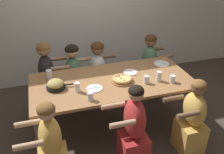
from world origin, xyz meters
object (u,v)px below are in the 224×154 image
at_px(skillet_bowl, 56,85).
at_px(diner_far_right, 149,67).
at_px(drinking_glass_a, 78,88).
at_px(empty_plate_a, 95,88).
at_px(pizza_board_main, 122,79).
at_px(diner_near_left, 52,149).
at_px(cocktail_glass_blue, 146,80).
at_px(drinking_glass_b, 49,75).
at_px(empty_plate_b, 161,64).
at_px(diner_near_center, 134,131).
at_px(diner_far_left, 48,80).
at_px(drinking_glass_c, 159,77).
at_px(diner_far_midleft, 74,78).
at_px(drinking_glass_e, 90,97).
at_px(diner_far_center, 98,75).
at_px(diner_near_right, 192,120).
at_px(empty_plate_c, 130,72).
at_px(drinking_glass_d, 172,79).

distance_m(skillet_bowl, diner_far_right, 1.84).
bearing_deg(drinking_glass_a, empty_plate_a, 1.83).
distance_m(pizza_board_main, diner_far_right, 1.17).
distance_m(skillet_bowl, diner_near_left, 0.83).
relative_size(cocktail_glass_blue, drinking_glass_b, 0.98).
distance_m(empty_plate_b, diner_near_center, 1.33).
bearing_deg(pizza_board_main, empty_plate_b, 24.21).
bearing_deg(diner_far_left, drinking_glass_c, 56.78).
height_order(diner_near_left, diner_far_midleft, same).
xyz_separation_m(drinking_glass_c, diner_near_left, (-1.50, -0.53, -0.36)).
height_order(diner_far_left, diner_far_right, diner_far_left).
height_order(skillet_bowl, drinking_glass_e, skillet_bowl).
xyz_separation_m(diner_far_center, diner_far_right, (0.91, 0.00, 0.01)).
height_order(drinking_glass_e, diner_near_right, diner_near_right).
distance_m(cocktail_glass_blue, drinking_glass_e, 0.82).
bearing_deg(diner_near_left, drinking_glass_a, -35.12).
relative_size(drinking_glass_c, diner_far_right, 0.13).
bearing_deg(empty_plate_c, diner_far_midleft, 140.95).
bearing_deg(drinking_glass_b, drinking_glass_d, -19.70).
distance_m(diner_near_left, diner_near_center, 0.95).
xyz_separation_m(diner_near_center, diner_far_center, (-0.06, 1.47, 0.00)).
relative_size(pizza_board_main, diner_far_midleft, 0.28).
xyz_separation_m(skillet_bowl, drinking_glass_a, (0.25, -0.15, 0.00)).
xyz_separation_m(drinking_glass_b, diner_near_center, (0.85, -1.01, -0.35)).
relative_size(empty_plate_a, diner_far_center, 0.19).
distance_m(drinking_glass_d, diner_far_center, 1.32).
bearing_deg(diner_far_center, drinking_glass_d, 37.07).
relative_size(empty_plate_b, diner_far_center, 0.21).
bearing_deg(drinking_glass_d, drinking_glass_c, 152.05).
bearing_deg(drinking_glass_a, drinking_glass_d, -5.88).
distance_m(drinking_glass_e, diner_far_left, 1.24).
bearing_deg(diner_far_left, diner_far_center, 90.00).
bearing_deg(drinking_glass_d, diner_far_right, 82.00).
distance_m(empty_plate_c, drinking_glass_c, 0.44).
xyz_separation_m(skillet_bowl, empty_plate_a, (0.47, -0.14, -0.05)).
xyz_separation_m(pizza_board_main, diner_far_left, (-0.95, 0.81, -0.29)).
bearing_deg(skillet_bowl, diner_far_center, 45.21).
xyz_separation_m(diner_far_left, diner_near_right, (1.66, -1.47, -0.06)).
bearing_deg(drinking_glass_d, empty_plate_a, 172.51).
xyz_separation_m(empty_plate_a, drinking_glass_e, (-0.11, -0.24, 0.04)).
height_order(drinking_glass_c, drinking_glass_e, drinking_glass_c).
distance_m(empty_plate_a, empty_plate_b, 1.23).
height_order(drinking_glass_b, drinking_glass_e, drinking_glass_b).
relative_size(skillet_bowl, drinking_glass_a, 2.66).
height_order(drinking_glass_e, diner_far_left, diner_far_left).
xyz_separation_m(pizza_board_main, drinking_glass_d, (0.63, -0.21, 0.01)).
bearing_deg(drinking_glass_d, diner_near_right, -80.82).
xyz_separation_m(drinking_glass_d, diner_near_left, (-1.66, -0.45, -0.35)).
xyz_separation_m(diner_near_center, diner_far_midleft, (-0.46, 1.47, 0.00)).
bearing_deg(cocktail_glass_blue, drinking_glass_b, 158.42).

